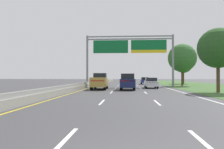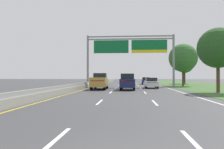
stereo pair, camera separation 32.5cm
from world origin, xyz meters
name	(u,v)px [view 1 (the left image)]	position (x,y,z in m)	size (l,w,h in m)	color
ground_plane	(128,86)	(0.00, 35.00, 0.00)	(220.00, 220.00, 0.00)	#3D3D3F
lane_striping	(128,86)	(0.00, 34.54, 0.00)	(11.96, 106.00, 0.01)	white
grass_verge_right	(207,86)	(13.95, 35.00, 0.01)	(14.00, 110.00, 0.02)	#3D602D
median_barrier_concrete	(91,84)	(-6.60, 35.00, 0.35)	(0.60, 110.00, 0.85)	gray
overhead_sign_gantry	(130,49)	(0.30, 33.12, 6.38)	(15.06, 0.42, 8.88)	gray
pickup_truck_gold	(100,81)	(-3.82, 24.98, 1.07)	(2.12, 5.44, 2.20)	#A38438
car_blue_right_lane_sedan	(145,81)	(3.89, 45.28, 0.82)	(1.94, 4.45, 1.57)	navy
car_navy_centre_lane_suv	(128,81)	(-0.05, 24.20, 1.10)	(1.95, 4.72, 2.11)	#161E47
car_white_right_lane_sedan	(151,83)	(3.45, 28.69, 0.82)	(1.92, 4.44, 1.57)	silver
roadside_tree_near	(218,48)	(9.78, 20.21, 4.84)	(4.38, 4.38, 7.04)	#4C3823
roadside_tree_mid	(182,58)	(9.96, 36.33, 5.15)	(5.16, 5.16, 7.74)	#4C3823
roadside_tree_far	(183,64)	(13.18, 48.10, 4.70)	(4.25, 4.25, 6.84)	#4C3823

